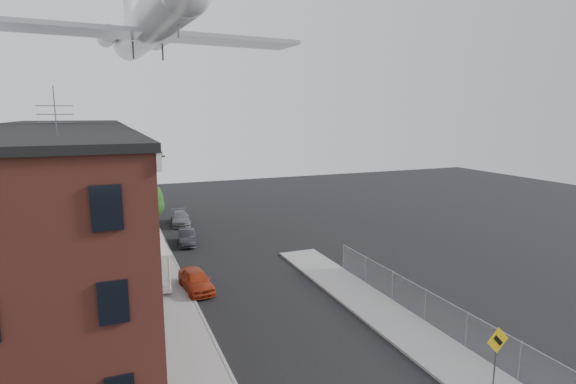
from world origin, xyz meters
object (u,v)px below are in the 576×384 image
utility_pole (154,210)px  car_near (196,280)px  car_far (180,218)px  airplane (148,26)px  warning_sign (497,349)px  street_tree (147,201)px  car_mid (187,237)px

utility_pole → car_near: utility_pole is taller
car_near → car_far: (1.80, 17.94, -0.03)m
airplane → car_far: bearing=58.8°
warning_sign → car_far: warning_sign is taller
street_tree → car_mid: 5.18m
utility_pole → car_mid: 8.46m
car_near → street_tree: bearing=91.7°
car_near → car_mid: bearing=78.2°
warning_sign → car_near: 17.78m
utility_pole → car_far: size_ratio=2.01×
car_far → airplane: airplane is taller
utility_pole → car_far: bearing=74.9°
car_far → airplane: 18.45m
street_tree → airplane: bearing=-14.9°
car_mid → airplane: 18.13m
car_near → car_mid: size_ratio=1.06×
utility_pole → car_mid: utility_pole is taller
utility_pole → street_tree: bearing=88.1°
utility_pole → warning_sign: bearing=-59.5°
airplane → street_tree: bearing=165.1°
car_near → car_mid: (1.22, 10.56, -0.06)m
utility_pole → car_near: bearing=-62.6°
car_far → car_near: bearing=-90.9°
warning_sign → car_near: size_ratio=0.70×
car_near → car_far: 18.03m
warning_sign → street_tree: 30.96m
car_near → car_far: size_ratio=0.89×
warning_sign → utility_pole: size_ratio=0.31×
utility_pole → car_far: (3.80, 14.07, -4.02)m
street_tree → car_far: size_ratio=1.16×
street_tree → car_far: (3.47, 4.15, -2.80)m
warning_sign → street_tree: size_ratio=0.54×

